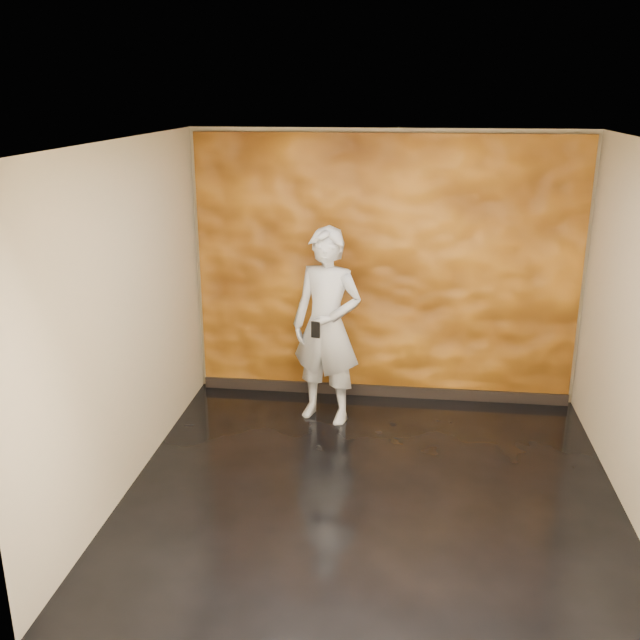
{
  "coord_description": "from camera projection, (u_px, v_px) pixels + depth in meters",
  "views": [
    {
      "loc": [
        0.23,
        -5.18,
        3.16
      ],
      "look_at": [
        -0.55,
        0.96,
        1.15
      ],
      "focal_mm": 40.0,
      "sensor_mm": 36.0,
      "label": 1
    }
  ],
  "objects": [
    {
      "name": "room",
      "position": [
        375.0,
        330.0,
        5.46
      ],
      "size": [
        4.02,
        4.02,
        2.81
      ],
      "color": "black",
      "rests_on": "ground"
    },
    {
      "name": "phone",
      "position": [
        316.0,
        330.0,
        6.67
      ],
      "size": [
        0.09,
        0.04,
        0.16
      ],
      "primitive_type": "cube",
      "rotation": [
        0.0,
        0.0,
        -0.25
      ],
      "color": "black",
      "rests_on": "man"
    },
    {
      "name": "baseboard",
      "position": [
        382.0,
        391.0,
        7.68
      ],
      "size": [
        3.9,
        0.04,
        0.12
      ],
      "primitive_type": "cube",
      "color": "black",
      "rests_on": "ground"
    },
    {
      "name": "man",
      "position": [
        327.0,
        326.0,
        6.9
      ],
      "size": [
        0.81,
        0.66,
        1.94
      ],
      "primitive_type": "imported",
      "rotation": [
        0.0,
        0.0,
        -0.31
      ],
      "color": "#9DA3AC",
      "rests_on": "ground"
    },
    {
      "name": "feature_wall",
      "position": [
        385.0,
        271.0,
        7.31
      ],
      "size": [
        3.9,
        0.06,
        2.75
      ],
      "primitive_type": "cube",
      "color": "orange",
      "rests_on": "ground"
    }
  ]
}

